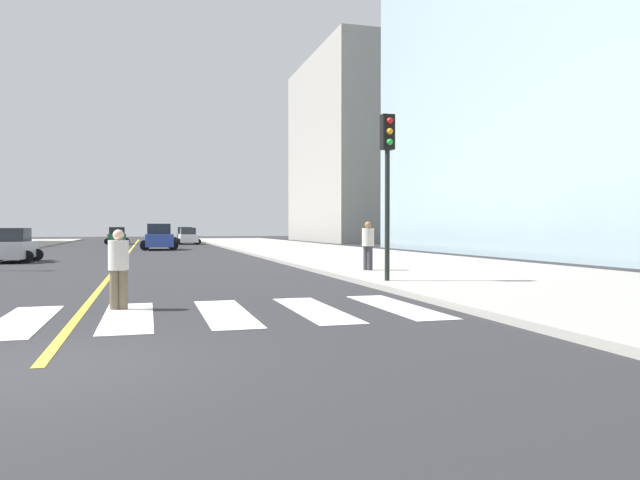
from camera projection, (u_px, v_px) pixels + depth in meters
name	position (u px, v px, depth m)	size (l,w,h in m)	color
ground_plane	(37.00, 369.00, 7.12)	(220.00, 220.00, 0.00)	#28282B
sidewalk_kerb_east	(379.00, 260.00, 29.69)	(10.00, 120.00, 0.15)	#9E9B93
crosswalk_paint	(76.00, 319.00, 10.96)	(13.50, 4.00, 0.01)	silver
lane_divider_paint	(131.00, 250.00, 45.57)	(0.16, 80.00, 0.01)	yellow
parking_garage_concrete	(380.00, 151.00, 75.14)	(18.00, 24.00, 22.37)	#9E9B93
car_silver_nearest	(12.00, 246.00, 29.04)	(2.38, 3.74, 1.65)	#B7B7BC
car_gray_second	(185.00, 236.00, 65.53)	(2.44, 3.89, 1.73)	slate
car_white_third	(188.00, 237.00, 59.95)	(2.38, 3.75, 1.66)	silver
car_blue_fourth	(159.00, 238.00, 45.43)	(2.78, 4.42, 1.96)	#2D479E
car_green_fifth	(117.00, 236.00, 60.74)	(2.49, 3.91, 1.72)	#236B42
traffic_light_near_corner	(388.00, 164.00, 17.16)	(0.36, 0.41, 4.74)	black
pedestrian_crossing	(119.00, 266.00, 12.20)	(0.40, 0.40, 1.63)	brown
pedestrian_waiting_east	(368.00, 243.00, 21.50)	(0.43, 0.43, 1.73)	#38383D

